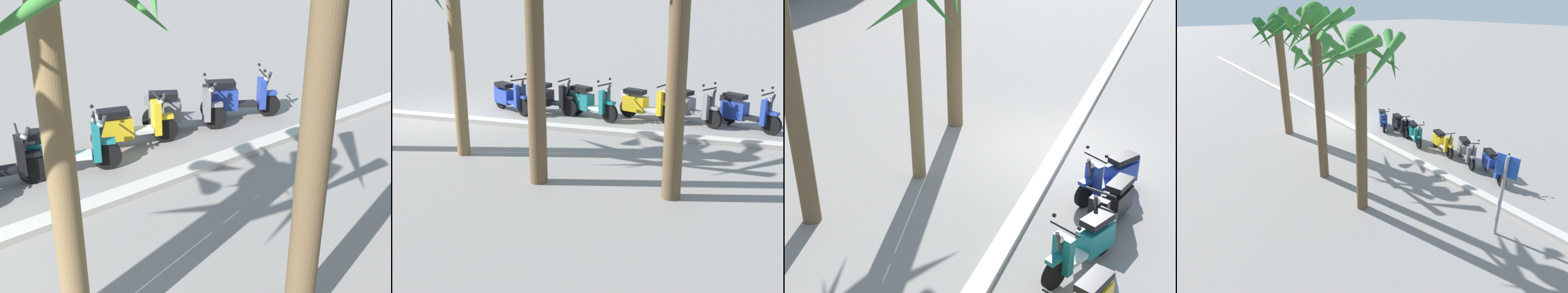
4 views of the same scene
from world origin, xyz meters
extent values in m
cylinder|color=black|center=(-9.00, -1.11, 0.26)|extent=(0.50, 0.35, 0.52)
cylinder|color=black|center=(-7.87, -1.77, 0.26)|extent=(0.50, 0.35, 0.52)
cube|color=black|center=(-8.48, -1.41, 0.32)|extent=(0.66, 0.54, 0.08)
cube|color=#233D9E|center=(-8.06, -1.66, 0.45)|extent=(0.75, 0.62, 0.46)
cube|color=black|center=(-8.04, -1.67, 0.81)|extent=(0.67, 0.56, 0.12)
cube|color=#233D9E|center=(-8.84, -1.20, 0.55)|extent=(0.29, 0.36, 0.66)
cube|color=#233D9E|center=(-9.00, -1.11, 0.55)|extent=(0.36, 0.30, 0.08)
cylinder|color=#333338|center=(-8.91, -1.16, 0.70)|extent=(0.28, 0.20, 0.69)
cylinder|color=black|center=(-8.84, -1.20, 1.02)|extent=(0.32, 0.50, 0.04)
sphere|color=white|center=(-8.93, -1.15, 0.88)|extent=(0.12, 0.12, 0.12)
cube|color=black|center=(-7.80, -1.81, 0.71)|extent=(0.31, 0.29, 0.16)
sphere|color=black|center=(-8.94, -1.42, 1.14)|extent=(0.07, 0.07, 0.07)
sphere|color=black|center=(-8.70, -1.01, 1.14)|extent=(0.07, 0.07, 0.07)
cylinder|color=black|center=(-7.55, -1.29, 0.26)|extent=(0.49, 0.37, 0.52)
cylinder|color=black|center=(-6.47, -1.98, 0.26)|extent=(0.49, 0.37, 0.52)
cube|color=slate|center=(-7.06, -1.61, 0.32)|extent=(0.66, 0.56, 0.08)
cube|color=slate|center=(-6.66, -1.86, 0.44)|extent=(0.75, 0.64, 0.45)
cube|color=black|center=(-6.64, -1.87, 0.80)|extent=(0.67, 0.58, 0.12)
cube|color=slate|center=(-7.40, -1.38, 0.55)|extent=(0.30, 0.36, 0.66)
cube|color=slate|center=(-7.55, -1.29, 0.55)|extent=(0.36, 0.31, 0.08)
cylinder|color=#333338|center=(-7.47, -1.34, 0.70)|extent=(0.28, 0.21, 0.69)
cylinder|color=black|center=(-7.40, -1.38, 1.02)|extent=(0.34, 0.49, 0.04)
sphere|color=white|center=(-7.49, -1.33, 0.88)|extent=(0.12, 0.12, 0.12)
cube|color=slate|center=(-6.40, -2.02, 0.70)|extent=(0.31, 0.30, 0.16)
sphere|color=black|center=(-7.52, -1.60, 1.14)|extent=(0.07, 0.07, 0.07)
sphere|color=black|center=(-7.26, -1.19, 1.14)|extent=(0.07, 0.07, 0.07)
cylinder|color=black|center=(-6.33, -1.38, 0.26)|extent=(0.52, 0.27, 0.52)
cylinder|color=black|center=(-5.17, -1.80, 0.26)|extent=(0.52, 0.27, 0.52)
cube|color=silver|center=(-5.80, -1.57, 0.32)|extent=(0.66, 0.46, 0.08)
cube|color=gold|center=(-5.38, -1.72, 0.42)|extent=(0.75, 0.53, 0.42)
cube|color=black|center=(-5.36, -1.73, 0.76)|extent=(0.67, 0.48, 0.12)
cube|color=gold|center=(-6.16, -1.44, 0.55)|extent=(0.25, 0.37, 0.66)
cube|color=gold|center=(-6.33, -1.38, 0.55)|extent=(0.36, 0.26, 0.08)
cylinder|color=#333338|center=(-6.24, -1.42, 0.70)|extent=(0.29, 0.16, 0.69)
cylinder|color=black|center=(-6.16, -1.44, 1.02)|extent=(0.22, 0.54, 0.04)
sphere|color=white|center=(-6.26, -1.41, 0.88)|extent=(0.12, 0.12, 0.12)
cube|color=silver|center=(-5.09, -1.82, 0.66)|extent=(0.29, 0.27, 0.16)
cylinder|color=black|center=(-4.81, -1.05, 0.26)|extent=(0.51, 0.31, 0.52)
cylinder|color=black|center=(-3.68, -1.58, 0.26)|extent=(0.51, 0.31, 0.52)
cube|color=silver|center=(-4.29, -1.29, 0.32)|extent=(0.66, 0.51, 0.08)
cube|color=#197075|center=(-3.88, -1.49, 0.44)|extent=(0.75, 0.58, 0.45)
cube|color=black|center=(-3.86, -1.50, 0.80)|extent=(0.67, 0.53, 0.12)
cube|color=#197075|center=(-4.65, -1.13, 0.55)|extent=(0.27, 0.37, 0.66)
cube|color=#197075|center=(-4.81, -1.05, 0.55)|extent=(0.36, 0.28, 0.08)
cylinder|color=#333338|center=(-4.72, -1.09, 0.70)|extent=(0.29, 0.18, 0.69)
cylinder|color=black|center=(-4.65, -1.13, 1.02)|extent=(0.27, 0.52, 0.04)
sphere|color=white|center=(-4.74, -1.08, 0.88)|extent=(0.12, 0.12, 0.12)
cube|color=silver|center=(-3.61, -1.61, 0.70)|extent=(0.30, 0.28, 0.16)
sphere|color=black|center=(-4.73, -1.35, 1.14)|extent=(0.07, 0.07, 0.07)
sphere|color=black|center=(-4.53, -0.92, 1.14)|extent=(0.07, 0.07, 0.07)
cylinder|color=black|center=(-3.55, -1.38, 0.26)|extent=(0.53, 0.24, 0.52)
cube|color=black|center=(-3.38, -1.43, 0.55)|extent=(0.23, 0.37, 0.66)
cube|color=black|center=(-3.55, -1.38, 0.55)|extent=(0.35, 0.24, 0.08)
cylinder|color=#333338|center=(-3.46, -1.41, 0.70)|extent=(0.29, 0.14, 0.69)
cylinder|color=black|center=(-3.38, -1.43, 1.02)|extent=(0.19, 0.55, 0.04)
sphere|color=white|center=(-3.48, -1.40, 0.88)|extent=(0.12, 0.12, 0.12)
cylinder|color=brown|center=(-4.67, 3.64, 2.84)|extent=(0.34, 0.34, 5.68)
cylinder|color=olive|center=(-2.42, 2.56, 2.13)|extent=(0.28, 0.28, 4.26)
camera|label=1|loc=(-0.70, 6.72, 4.42)|focal=48.88mm
camera|label=2|loc=(-8.50, 12.69, 3.85)|focal=49.59mm
camera|label=3|loc=(-11.38, -2.43, 5.75)|focal=49.64mm
camera|label=4|loc=(-14.60, 8.52, 5.95)|focal=30.12mm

